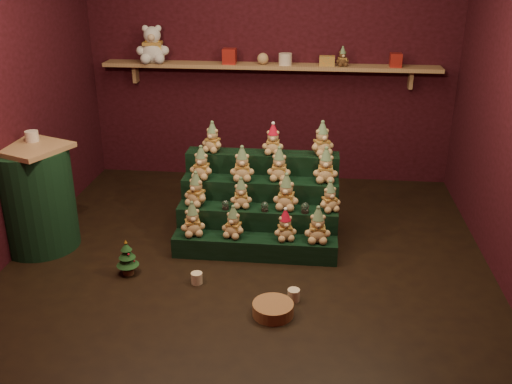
# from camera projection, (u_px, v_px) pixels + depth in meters

# --- Properties ---
(ground) EXTENTS (4.00, 4.00, 0.00)m
(ground) POSITION_uv_depth(u_px,v_px,m) (249.00, 258.00, 4.86)
(ground) COLOR black
(ground) RESTS_ON ground
(back_wall) EXTENTS (4.00, 0.10, 2.80)m
(back_wall) POSITION_uv_depth(u_px,v_px,m) (271.00, 54.00, 6.20)
(back_wall) COLOR black
(back_wall) RESTS_ON ground
(front_wall) EXTENTS (4.00, 0.10, 2.80)m
(front_wall) POSITION_uv_depth(u_px,v_px,m) (190.00, 205.00, 2.44)
(front_wall) COLOR black
(front_wall) RESTS_ON ground
(back_shelf) EXTENTS (3.60, 0.26, 0.24)m
(back_shelf) POSITION_uv_depth(u_px,v_px,m) (269.00, 67.00, 6.08)
(back_shelf) COLOR #A57C52
(back_shelf) RESTS_ON ground
(riser_tier_front) EXTENTS (1.40, 0.22, 0.18)m
(riser_tier_front) POSITION_uv_depth(u_px,v_px,m) (255.00, 247.00, 4.86)
(riser_tier_front) COLOR black
(riser_tier_front) RESTS_ON ground
(riser_tier_midfront) EXTENTS (1.40, 0.22, 0.36)m
(riser_tier_midfront) POSITION_uv_depth(u_px,v_px,m) (257.00, 226.00, 5.02)
(riser_tier_midfront) COLOR black
(riser_tier_midfront) RESTS_ON ground
(riser_tier_midback) EXTENTS (1.40, 0.22, 0.54)m
(riser_tier_midback) POSITION_uv_depth(u_px,v_px,m) (260.00, 207.00, 5.19)
(riser_tier_midback) COLOR black
(riser_tier_midback) RESTS_ON ground
(riser_tier_back) EXTENTS (1.40, 0.22, 0.72)m
(riser_tier_back) POSITION_uv_depth(u_px,v_px,m) (262.00, 189.00, 5.36)
(riser_tier_back) COLOR black
(riser_tier_back) RESTS_ON ground
(teddy_0) EXTENTS (0.26, 0.25, 0.29)m
(teddy_0) POSITION_uv_depth(u_px,v_px,m) (192.00, 219.00, 4.83)
(teddy_0) COLOR tan
(teddy_0) RESTS_ON riser_tier_front
(teddy_1) EXTENTS (0.23, 0.22, 0.27)m
(teddy_1) POSITION_uv_depth(u_px,v_px,m) (233.00, 222.00, 4.80)
(teddy_1) COLOR tan
(teddy_1) RESTS_ON riser_tier_front
(teddy_2) EXTENTS (0.23, 0.22, 0.27)m
(teddy_2) POSITION_uv_depth(u_px,v_px,m) (285.00, 225.00, 4.75)
(teddy_2) COLOR tan
(teddy_2) RESTS_ON riser_tier_front
(teddy_3) EXTENTS (0.23, 0.21, 0.30)m
(teddy_3) POSITION_uv_depth(u_px,v_px,m) (318.00, 225.00, 4.71)
(teddy_3) COLOR tan
(teddy_3) RESTS_ON riser_tier_front
(teddy_4) EXTENTS (0.27, 0.26, 0.30)m
(teddy_4) POSITION_uv_depth(u_px,v_px,m) (196.00, 189.00, 4.96)
(teddy_4) COLOR tan
(teddy_4) RESTS_ON riser_tier_midfront
(teddy_5) EXTENTS (0.21, 0.19, 0.26)m
(teddy_5) POSITION_uv_depth(u_px,v_px,m) (241.00, 193.00, 4.93)
(teddy_5) COLOR tan
(teddy_5) RESTS_ON riser_tier_midfront
(teddy_6) EXTENTS (0.24, 0.22, 0.31)m
(teddy_6) POSITION_uv_depth(u_px,v_px,m) (286.00, 192.00, 4.89)
(teddy_6) COLOR tan
(teddy_6) RESTS_ON riser_tier_midfront
(teddy_7) EXTENTS (0.24, 0.24, 0.26)m
(teddy_7) POSITION_uv_depth(u_px,v_px,m) (330.00, 196.00, 4.85)
(teddy_7) COLOR tan
(teddy_7) RESTS_ON riser_tier_midfront
(teddy_8) EXTENTS (0.23, 0.22, 0.29)m
(teddy_8) POSITION_uv_depth(u_px,v_px,m) (201.00, 163.00, 5.07)
(teddy_8) COLOR tan
(teddy_8) RESTS_ON riser_tier_midback
(teddy_9) EXTENTS (0.23, 0.22, 0.30)m
(teddy_9) POSITION_uv_depth(u_px,v_px,m) (242.00, 164.00, 5.03)
(teddy_9) COLOR tan
(teddy_9) RESTS_ON riser_tier_midback
(teddy_10) EXTENTS (0.21, 0.19, 0.29)m
(teddy_10) POSITION_uv_depth(u_px,v_px,m) (279.00, 164.00, 5.03)
(teddy_10) COLOR tan
(teddy_10) RESTS_ON riser_tier_midback
(teddy_11) EXTENTS (0.22, 0.20, 0.31)m
(teddy_11) POSITION_uv_depth(u_px,v_px,m) (326.00, 165.00, 4.98)
(teddy_11) COLOR tan
(teddy_11) RESTS_ON riser_tier_midback
(teddy_12) EXTENTS (0.24, 0.23, 0.27)m
(teddy_12) POSITION_uv_depth(u_px,v_px,m) (212.00, 137.00, 5.20)
(teddy_12) COLOR tan
(teddy_12) RESTS_ON riser_tier_back
(teddy_13) EXTENTS (0.20, 0.18, 0.27)m
(teddy_13) POSITION_uv_depth(u_px,v_px,m) (273.00, 139.00, 5.14)
(teddy_13) COLOR tan
(teddy_13) RESTS_ON riser_tier_back
(teddy_14) EXTENTS (0.28, 0.27, 0.30)m
(teddy_14) POSITION_uv_depth(u_px,v_px,m) (322.00, 139.00, 5.12)
(teddy_14) COLOR tan
(teddy_14) RESTS_ON riser_tier_back
(snow_globe_a) EXTENTS (0.06, 0.06, 0.08)m
(snow_globe_a) POSITION_uv_depth(u_px,v_px,m) (225.00, 205.00, 4.91)
(snow_globe_a) COLOR black
(snow_globe_a) RESTS_ON riser_tier_midfront
(snow_globe_b) EXTENTS (0.06, 0.06, 0.09)m
(snow_globe_b) POSITION_uv_depth(u_px,v_px,m) (265.00, 206.00, 4.88)
(snow_globe_b) COLOR black
(snow_globe_b) RESTS_ON riser_tier_midfront
(snow_globe_c) EXTENTS (0.07, 0.07, 0.09)m
(snow_globe_c) POSITION_uv_depth(u_px,v_px,m) (305.00, 208.00, 4.84)
(snow_globe_c) COLOR black
(snow_globe_c) RESTS_ON riser_tier_midfront
(side_table) EXTENTS (0.76, 0.70, 0.94)m
(side_table) POSITION_uv_depth(u_px,v_px,m) (35.00, 197.00, 4.90)
(side_table) COLOR #A57C52
(side_table) RESTS_ON ground
(table_ornament) EXTENTS (0.11, 0.11, 0.09)m
(table_ornament) POSITION_uv_depth(u_px,v_px,m) (32.00, 136.00, 4.80)
(table_ornament) COLOR beige
(table_ornament) RESTS_ON side_table
(mini_christmas_tree) EXTENTS (0.18, 0.18, 0.31)m
(mini_christmas_tree) POSITION_uv_depth(u_px,v_px,m) (127.00, 257.00, 4.57)
(mini_christmas_tree) COLOR #4D2F1B
(mini_christmas_tree) RESTS_ON ground
(mug_left) EXTENTS (0.09, 0.09, 0.09)m
(mug_left) POSITION_uv_depth(u_px,v_px,m) (197.00, 278.00, 4.48)
(mug_left) COLOR beige
(mug_left) RESTS_ON ground
(mug_right) EXTENTS (0.09, 0.09, 0.09)m
(mug_right) POSITION_uv_depth(u_px,v_px,m) (294.00, 295.00, 4.25)
(mug_right) COLOR beige
(mug_right) RESTS_ON ground
(wicker_basket) EXTENTS (0.37, 0.37, 0.09)m
(wicker_basket) POSITION_uv_depth(u_px,v_px,m) (273.00, 309.00, 4.08)
(wicker_basket) COLOR #905F3A
(wicker_basket) RESTS_ON ground
(white_bear) EXTENTS (0.40, 0.37, 0.49)m
(white_bear) POSITION_uv_depth(u_px,v_px,m) (152.00, 39.00, 6.07)
(white_bear) COLOR silver
(white_bear) RESTS_ON back_shelf
(brown_bear) EXTENTS (0.17, 0.16, 0.20)m
(brown_bear) POSITION_uv_depth(u_px,v_px,m) (342.00, 57.00, 5.93)
(brown_bear) COLOR #462C17
(brown_bear) RESTS_ON back_shelf
(gift_tin_red_a) EXTENTS (0.14, 0.14, 0.16)m
(gift_tin_red_a) POSITION_uv_depth(u_px,v_px,m) (230.00, 56.00, 6.06)
(gift_tin_red_a) COLOR maroon
(gift_tin_red_a) RESTS_ON back_shelf
(gift_tin_cream) EXTENTS (0.14, 0.14, 0.12)m
(gift_tin_cream) POSITION_uv_depth(u_px,v_px,m) (285.00, 59.00, 6.01)
(gift_tin_cream) COLOR beige
(gift_tin_cream) RESTS_ON back_shelf
(gift_tin_red_b) EXTENTS (0.12, 0.12, 0.14)m
(gift_tin_red_b) POSITION_uv_depth(u_px,v_px,m) (396.00, 60.00, 5.89)
(gift_tin_red_b) COLOR maroon
(gift_tin_red_b) RESTS_ON back_shelf
(shelf_plush_ball) EXTENTS (0.12, 0.12, 0.12)m
(shelf_plush_ball) POSITION_uv_depth(u_px,v_px,m) (263.00, 59.00, 6.04)
(shelf_plush_ball) COLOR tan
(shelf_plush_ball) RESTS_ON back_shelf
(scarf_gift_box) EXTENTS (0.16, 0.10, 0.10)m
(scarf_gift_box) POSITION_uv_depth(u_px,v_px,m) (327.00, 61.00, 5.97)
(scarf_gift_box) COLOR orange
(scarf_gift_box) RESTS_ON back_shelf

